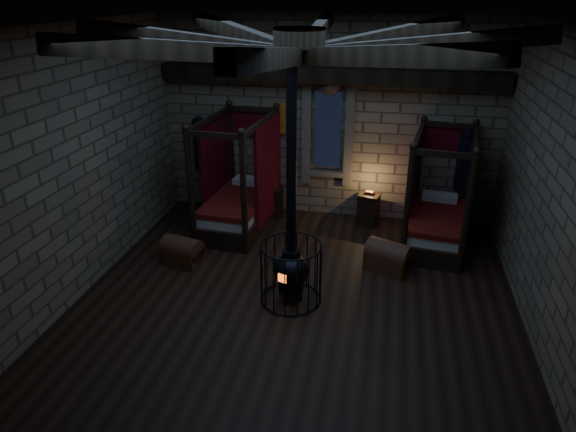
% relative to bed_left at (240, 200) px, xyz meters
% --- Properties ---
extents(room, '(7.02, 7.02, 4.29)m').
position_rel_bed_left_xyz_m(room, '(1.68, -2.38, 3.17)').
color(room, black).
rests_on(room, ground).
extents(bed_left, '(1.33, 2.31, 2.33)m').
position_rel_bed_left_xyz_m(bed_left, '(0.00, 0.00, 0.00)').
color(bed_left, black).
rests_on(bed_left, ground).
extents(bed_right, '(1.36, 2.22, 2.20)m').
position_rel_bed_left_xyz_m(bed_right, '(3.99, 0.00, -0.03)').
color(bed_right, black).
rests_on(bed_right, ground).
extents(trunk_left, '(0.80, 0.62, 0.52)m').
position_rel_bed_left_xyz_m(trunk_left, '(-0.59, -1.77, -0.34)').
color(trunk_left, '#552C1A').
rests_on(trunk_left, ground).
extents(trunk_right, '(0.89, 0.75, 0.56)m').
position_rel_bed_left_xyz_m(trunk_right, '(3.12, -1.28, -0.33)').
color(trunk_right, '#552C1A').
rests_on(trunk_right, ground).
extents(nightstand_left, '(0.47, 0.45, 0.80)m').
position_rel_bed_left_xyz_m(nightstand_left, '(0.60, 0.64, -0.24)').
color(nightstand_left, black).
rests_on(nightstand_left, ground).
extents(nightstand_right, '(0.52, 0.50, 0.76)m').
position_rel_bed_left_xyz_m(nightstand_right, '(2.65, 0.57, -0.22)').
color(nightstand_right, black).
rests_on(nightstand_right, ground).
extents(stove, '(0.99, 0.99, 4.05)m').
position_rel_bed_left_xyz_m(stove, '(1.60, -2.59, 0.04)').
color(stove, black).
rests_on(stove, ground).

